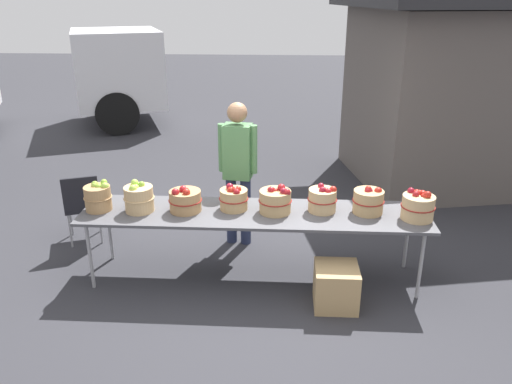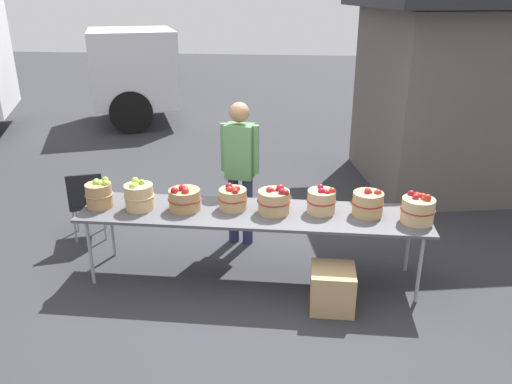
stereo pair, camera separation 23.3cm
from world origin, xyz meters
The scene contains 14 objects.
ground_plane centered at (0.00, 0.00, 0.00)m, with size 40.00×40.00×0.00m, color #2D2D33.
market_table centered at (0.00, 0.00, 0.72)m, with size 3.50×0.76×0.75m.
apple_basket_green_0 centered at (-1.58, -0.02, 0.89)m, with size 0.28×0.28×0.31m.
apple_basket_green_1 centered at (-1.16, -0.03, 0.89)m, with size 0.31×0.31×0.31m.
apple_basket_red_0 centered at (-0.70, 0.00, 0.87)m, with size 0.34×0.34×0.27m.
apple_basket_red_1 centered at (-0.21, 0.07, 0.87)m, with size 0.30×0.30×0.27m.
apple_basket_red_2 centered at (0.21, 0.02, 0.88)m, with size 0.34×0.34×0.29m.
apple_basket_red_3 centered at (0.69, 0.07, 0.88)m, with size 0.30×0.30×0.28m.
apple_basket_red_4 centered at (1.14, 0.06, 0.88)m, with size 0.32×0.32×0.29m.
apple_basket_red_5 centered at (1.60, -0.06, 0.88)m, with size 0.33×0.33×0.30m.
vendor_adult centered at (-0.23, 0.79, 1.00)m, with size 0.45×0.27×1.70m.
food_kiosk centered at (2.98, 3.28, 1.38)m, with size 3.99×3.52×2.74m.
folding_chair centered at (-2.08, 0.70, 0.51)m, with size 0.52×0.52×0.86m.
produce_crate centered at (0.81, -0.47, 0.21)m, with size 0.41×0.41×0.41m, color tan.
Camera 1 is at (0.28, -4.65, 2.83)m, focal length 35.44 mm.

